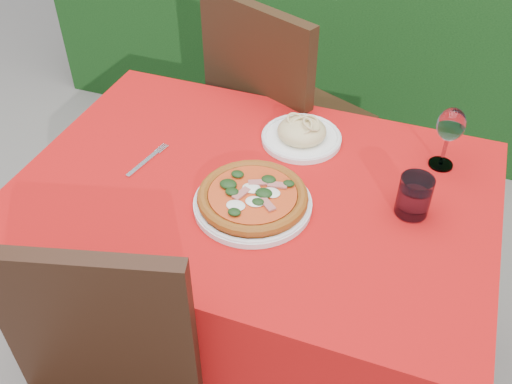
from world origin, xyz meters
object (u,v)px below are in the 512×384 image
(wine_glass, at_px, (451,127))
(water_glass, at_px, (414,198))
(pasta_plate, at_px, (302,134))
(chair_far, at_px, (277,112))
(pizza_plate, at_px, (253,199))
(fork, at_px, (143,163))

(wine_glass, bearing_deg, water_glass, -102.45)
(pasta_plate, xyz_separation_m, water_glass, (0.35, -0.20, 0.03))
(chair_far, distance_m, wine_glass, 0.73)
(pizza_plate, bearing_deg, water_glass, 17.01)
(chair_far, bearing_deg, water_glass, 157.93)
(chair_far, bearing_deg, fork, 95.96)
(pizza_plate, bearing_deg, pasta_plate, 83.86)
(chair_far, height_order, water_glass, chair_far)
(fork, bearing_deg, wine_glass, 30.72)
(water_glass, bearing_deg, fork, -175.37)
(water_glass, bearing_deg, chair_far, 134.26)
(chair_far, distance_m, fork, 0.66)
(pasta_plate, relative_size, water_glass, 2.14)
(chair_far, height_order, pasta_plate, chair_far)
(chair_far, distance_m, pasta_plate, 0.44)
(pasta_plate, height_order, wine_glass, wine_glass)
(pizza_plate, xyz_separation_m, wine_glass, (0.43, 0.34, 0.10))
(water_glass, height_order, fork, water_glass)
(pasta_plate, height_order, water_glass, water_glass)
(pasta_plate, distance_m, water_glass, 0.40)
(water_glass, xyz_separation_m, fork, (-0.73, -0.06, -0.05))
(pizza_plate, bearing_deg, chair_far, 102.94)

